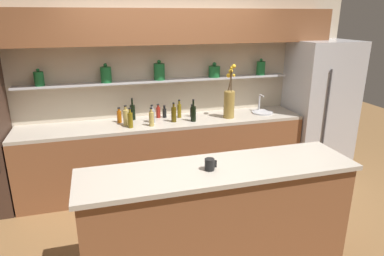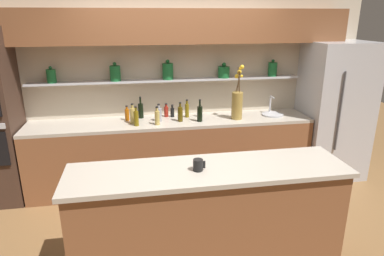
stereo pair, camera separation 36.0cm
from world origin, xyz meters
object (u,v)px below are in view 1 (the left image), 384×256
(bottle_sauce_6, at_px, (192,112))
(flower_vase, at_px, (229,102))
(bottle_oil_2, at_px, (130,120))
(bottle_sauce_5, at_px, (119,116))
(bottle_spirit_4, at_px, (126,117))
(bottle_sauce_10, at_px, (158,112))
(refrigerator, at_px, (319,107))
(bottle_wine_7, at_px, (193,113))
(bottle_oil_11, at_px, (174,114))
(coffee_mug, at_px, (210,164))
(sink_fixture, at_px, (262,111))
(bottle_spirit_1, at_px, (152,118))
(bottle_sauce_0, at_px, (165,112))
(bottle_wine_9, at_px, (133,112))
(bottle_oil_3, at_px, (179,110))
(bottle_spirit_8, at_px, (152,115))

(bottle_sauce_6, bearing_deg, flower_vase, -21.64)
(bottle_oil_2, distance_m, bottle_sauce_5, 0.27)
(bottle_spirit_4, distance_m, bottle_sauce_10, 0.50)
(bottle_sauce_6, bearing_deg, refrigerator, -4.39)
(bottle_wine_7, relative_size, bottle_oil_11, 1.15)
(refrigerator, bearing_deg, bottle_wine_7, -177.96)
(bottle_oil_2, distance_m, coffee_mug, 1.67)
(bottle_oil_2, bearing_deg, bottle_spirit_4, 110.81)
(sink_fixture, relative_size, bottle_spirit_1, 1.24)
(bottle_sauce_0, height_order, coffee_mug, coffee_mug)
(bottle_wine_9, bearing_deg, bottle_oil_3, -6.78)
(refrigerator, height_order, bottle_sauce_10, refrigerator)
(bottle_sauce_5, height_order, bottle_wine_9, bottle_wine_9)
(bottle_spirit_1, relative_size, bottle_sauce_6, 1.39)
(sink_fixture, relative_size, bottle_wine_9, 1.00)
(bottle_wine_7, xyz_separation_m, bottle_wine_9, (-0.74, 0.29, -0.00))
(bottle_oil_3, xyz_separation_m, bottle_wine_7, (0.13, -0.22, 0.01))
(bottle_spirit_8, bearing_deg, bottle_sauce_0, 41.28)
(sink_fixture, height_order, bottle_oil_3, sink_fixture)
(bottle_oil_3, xyz_separation_m, bottle_sauce_10, (-0.27, 0.07, -0.02))
(bottle_spirit_8, height_order, bottle_wine_9, bottle_wine_9)
(flower_vase, distance_m, bottle_sauce_6, 0.51)
(bottle_spirit_1, relative_size, bottle_wine_9, 0.81)
(bottle_spirit_1, bearing_deg, bottle_wine_7, 4.96)
(refrigerator, xyz_separation_m, bottle_sauce_10, (-2.33, 0.22, 0.05))
(bottle_spirit_1, distance_m, bottle_oil_11, 0.31)
(flower_vase, bearing_deg, bottle_oil_11, 178.94)
(flower_vase, xyz_separation_m, bottle_sauce_0, (-0.82, 0.24, -0.15))
(bottle_sauce_6, bearing_deg, bottle_oil_3, 178.56)
(bottle_sauce_10, bearing_deg, bottle_spirit_4, -153.32)
(bottle_wine_7, bearing_deg, bottle_sauce_10, 144.42)
(bottle_spirit_4, bearing_deg, bottle_sauce_5, 116.85)
(bottle_oil_2, xyz_separation_m, bottle_wine_9, (0.07, 0.33, 0.01))
(bottle_oil_2, bearing_deg, bottle_sauce_0, 32.62)
(refrigerator, height_order, bottle_sauce_6, refrigerator)
(refrigerator, xyz_separation_m, bottle_wine_9, (-2.67, 0.22, 0.08))
(bottle_oil_2, bearing_deg, bottle_sauce_6, 16.73)
(sink_fixture, bearing_deg, bottle_sauce_5, 177.41)
(bottle_oil_2, bearing_deg, refrigerator, 2.33)
(bottle_spirit_1, distance_m, bottle_sauce_6, 0.65)
(bottle_sauce_6, bearing_deg, bottle_sauce_0, 171.53)
(bottle_oil_2, relative_size, coffee_mug, 2.45)
(bottle_spirit_8, relative_size, coffee_mug, 2.28)
(bottle_sauce_10, relative_size, coffee_mug, 1.84)
(bottle_oil_2, height_order, bottle_spirit_4, bottle_spirit_4)
(bottle_spirit_1, relative_size, bottle_spirit_8, 1.02)
(bottle_spirit_1, height_order, bottle_sauce_5, bottle_spirit_1)
(bottle_wine_7, height_order, bottle_spirit_8, bottle_wine_7)
(refrigerator, xyz_separation_m, bottle_sauce_6, (-1.88, 0.14, 0.04))
(bottle_sauce_5, bearing_deg, bottle_spirit_1, -34.43)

